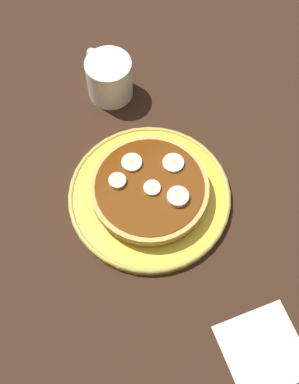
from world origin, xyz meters
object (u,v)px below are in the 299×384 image
(banana_slice_0, at_px, (153,188))
(coffee_mug, at_px, (108,77))
(pancake_stack, at_px, (152,190))
(banana_slice_1, at_px, (117,181))
(plate, at_px, (150,196))
(napkin, at_px, (263,350))
(banana_slice_4, at_px, (178,197))
(banana_slice_3, at_px, (173,163))
(banana_slice_2, at_px, (132,162))

(banana_slice_0, xyz_separation_m, coffee_mug, (0.23, -0.06, -0.01))
(pancake_stack, distance_m, banana_slice_1, 0.06)
(plate, relative_size, napkin, 2.38)
(pancake_stack, xyz_separation_m, banana_slice_4, (-0.04, -0.02, 0.02))
(napkin, bearing_deg, banana_slice_0, -1.69)
(banana_slice_3, distance_m, coffee_mug, 0.21)
(napkin, bearing_deg, plate, -1.37)
(napkin, bearing_deg, banana_slice_4, -6.97)
(banana_slice_1, xyz_separation_m, banana_slice_2, (0.01, -0.04, -0.00))
(banana_slice_2, bearing_deg, banana_slice_0, -179.80)
(banana_slice_0, distance_m, banana_slice_4, 0.04)
(plate, xyz_separation_m, banana_slice_1, (0.03, 0.04, 0.04))
(banana_slice_3, bearing_deg, banana_slice_4, 150.00)
(banana_slice_1, relative_size, banana_slice_4, 0.81)
(banana_slice_4, bearing_deg, banana_slice_0, 31.32)
(banana_slice_4, bearing_deg, coffee_mug, -9.40)
(plate, xyz_separation_m, pancake_stack, (-0.00, -0.00, 0.02))
(banana_slice_3, bearing_deg, banana_slice_0, 108.16)
(banana_slice_3, distance_m, napkin, 0.31)
(banana_slice_4, bearing_deg, banana_slice_1, 38.17)
(banana_slice_2, relative_size, banana_slice_4, 0.97)
(plate, bearing_deg, banana_slice_1, 47.38)
(pancake_stack, height_order, banana_slice_0, banana_slice_0)
(pancake_stack, bearing_deg, coffee_mug, -15.72)
(banana_slice_1, height_order, coffee_mug, coffee_mug)
(banana_slice_4, bearing_deg, pancake_stack, 25.33)
(banana_slice_3, xyz_separation_m, coffee_mug, (0.21, -0.01, -0.01))
(plate, distance_m, banana_slice_4, 0.06)
(pancake_stack, bearing_deg, banana_slice_4, -154.67)
(banana_slice_1, bearing_deg, coffee_mug, -29.02)
(banana_slice_4, bearing_deg, plate, 28.54)
(napkin, bearing_deg, coffee_mug, -8.23)
(banana_slice_1, bearing_deg, banana_slice_4, -141.83)
(banana_slice_0, height_order, banana_slice_1, banana_slice_1)
(pancake_stack, xyz_separation_m, banana_slice_2, (0.05, 0.00, 0.02))
(plate, relative_size, banana_slice_3, 7.71)
(banana_slice_1, relative_size, napkin, 0.25)
(banana_slice_0, distance_m, banana_slice_1, 0.06)
(pancake_stack, distance_m, banana_slice_2, 0.05)
(pancake_stack, xyz_separation_m, banana_slice_0, (-0.00, 0.00, 0.02))
(pancake_stack, height_order, coffee_mug, coffee_mug)
(pancake_stack, relative_size, coffee_mug, 1.67)
(napkin, bearing_deg, banana_slice_3, -11.47)
(plate, bearing_deg, napkin, 178.63)
(banana_slice_1, bearing_deg, banana_slice_0, -136.75)
(banana_slice_3, bearing_deg, napkin, 168.53)
(banana_slice_0, bearing_deg, banana_slice_4, -148.68)
(banana_slice_2, bearing_deg, coffee_mug, -20.80)
(banana_slice_1, bearing_deg, pancake_stack, -131.33)
(banana_slice_0, distance_m, napkin, 0.28)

